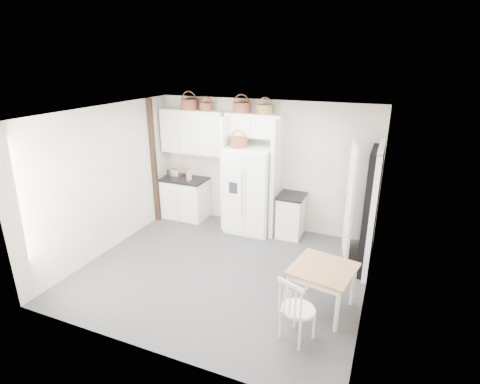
% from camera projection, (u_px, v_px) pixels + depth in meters
% --- Properties ---
extents(floor, '(4.50, 4.50, 0.00)m').
position_uv_depth(floor, '(223.00, 270.00, 6.26)').
color(floor, '#363636').
rests_on(floor, ground).
extents(ceiling, '(4.50, 4.50, 0.00)m').
position_uv_depth(ceiling, '(220.00, 113.00, 5.38)').
color(ceiling, white).
rests_on(ceiling, wall_back).
extents(wall_back, '(4.50, 0.00, 4.50)m').
position_uv_depth(wall_back, '(264.00, 165.00, 7.55)').
color(wall_back, '#AFA59A').
rests_on(wall_back, floor).
extents(wall_left, '(0.00, 4.00, 4.00)m').
position_uv_depth(wall_left, '(107.00, 180.00, 6.63)').
color(wall_left, '#AFA59A').
rests_on(wall_left, floor).
extents(wall_right, '(0.00, 4.00, 4.00)m').
position_uv_depth(wall_right, '(374.00, 220.00, 5.00)').
color(wall_right, '#AFA59A').
rests_on(wall_right, floor).
extents(refrigerator, '(0.90, 0.72, 1.73)m').
position_uv_depth(refrigerator, '(250.00, 190.00, 7.44)').
color(refrigerator, white).
rests_on(refrigerator, floor).
extents(base_cab_left, '(0.93, 0.59, 0.86)m').
position_uv_depth(base_cab_left, '(185.00, 199.00, 8.20)').
color(base_cab_left, silver).
rests_on(base_cab_left, floor).
extents(base_cab_right, '(0.46, 0.56, 0.82)m').
position_uv_depth(base_cab_right, '(291.00, 216.00, 7.35)').
color(base_cab_right, silver).
rests_on(base_cab_right, floor).
extents(dining_table, '(0.93, 0.93, 0.67)m').
position_uv_depth(dining_table, '(321.00, 288.00, 5.19)').
color(dining_table, '#A26B3D').
rests_on(dining_table, floor).
extents(windsor_chair, '(0.55, 0.53, 0.88)m').
position_uv_depth(windsor_chair, '(298.00, 309.00, 4.59)').
color(windsor_chair, silver).
rests_on(windsor_chair, floor).
extents(counter_left, '(0.97, 0.63, 0.04)m').
position_uv_depth(counter_left, '(184.00, 179.00, 8.05)').
color(counter_left, black).
rests_on(counter_left, base_cab_left).
extents(counter_right, '(0.50, 0.59, 0.04)m').
position_uv_depth(counter_right, '(292.00, 196.00, 7.20)').
color(counter_right, black).
rests_on(counter_right, base_cab_right).
extents(toaster, '(0.28, 0.17, 0.19)m').
position_uv_depth(toaster, '(175.00, 173.00, 8.05)').
color(toaster, silver).
rests_on(toaster, counter_left).
extents(cookbook_red, '(0.05, 0.17, 0.25)m').
position_uv_depth(cookbook_red, '(189.00, 175.00, 7.88)').
color(cookbook_red, '#A8371B').
rests_on(cookbook_red, counter_left).
extents(cookbook_cream, '(0.04, 0.15, 0.23)m').
position_uv_depth(cookbook_cream, '(189.00, 175.00, 7.88)').
color(cookbook_cream, beige).
rests_on(cookbook_cream, counter_left).
extents(basket_upper_b, '(0.36, 0.36, 0.21)m').
position_uv_depth(basket_upper_b, '(189.00, 104.00, 7.58)').
color(basket_upper_b, '#592310').
rests_on(basket_upper_b, upper_cabinet).
extents(basket_upper_c, '(0.27, 0.27, 0.16)m').
position_uv_depth(basket_upper_c, '(206.00, 107.00, 7.45)').
color(basket_upper_c, '#592310').
rests_on(basket_upper_c, upper_cabinet).
extents(basket_bridge_a, '(0.34, 0.34, 0.19)m').
position_uv_depth(basket_bridge_a, '(242.00, 107.00, 7.17)').
color(basket_bridge_a, '#592310').
rests_on(basket_bridge_a, bridge_cabinet).
extents(basket_bridge_b, '(0.30, 0.30, 0.17)m').
position_uv_depth(basket_bridge_b, '(265.00, 109.00, 7.00)').
color(basket_bridge_b, brown).
rests_on(basket_bridge_b, bridge_cabinet).
extents(basket_fridge_a, '(0.34, 0.34, 0.18)m').
position_uv_depth(basket_fridge_a, '(239.00, 143.00, 7.11)').
color(basket_fridge_a, '#592310').
rests_on(basket_fridge_a, refrigerator).
extents(upper_cabinet, '(1.40, 0.34, 0.90)m').
position_uv_depth(upper_cabinet, '(193.00, 132.00, 7.74)').
color(upper_cabinet, silver).
rests_on(upper_cabinet, wall_back).
extents(bridge_cabinet, '(1.12, 0.34, 0.45)m').
position_uv_depth(bridge_cabinet, '(255.00, 125.00, 7.18)').
color(bridge_cabinet, silver).
rests_on(bridge_cabinet, wall_back).
extents(fridge_panel_left, '(0.08, 0.60, 2.30)m').
position_uv_depth(fridge_panel_left, '(228.00, 173.00, 7.58)').
color(fridge_panel_left, silver).
rests_on(fridge_panel_left, floor).
extents(fridge_panel_right, '(0.08, 0.60, 2.30)m').
position_uv_depth(fridge_panel_right, '(276.00, 179.00, 7.21)').
color(fridge_panel_right, silver).
rests_on(fridge_panel_right, floor).
extents(trim_post, '(0.09, 0.09, 2.60)m').
position_uv_depth(trim_post, '(154.00, 162.00, 7.79)').
color(trim_post, black).
rests_on(trim_post, floor).
extents(doorway_void, '(0.18, 0.85, 2.05)m').
position_uv_depth(doorway_void, '(370.00, 211.00, 6.00)').
color(doorway_void, black).
rests_on(doorway_void, floor).
extents(door_slab, '(0.21, 0.79, 2.05)m').
position_uv_depth(door_slab, '(350.00, 201.00, 6.42)').
color(door_slab, white).
rests_on(door_slab, floor).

